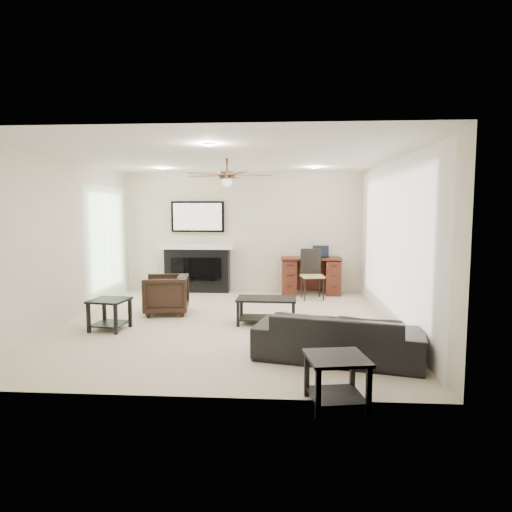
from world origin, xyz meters
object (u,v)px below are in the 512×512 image
object	(u,v)px
sofa	(338,336)
coffee_table	(266,311)
fireplace_unit	(197,247)
armchair	(166,294)
desk	(311,276)

from	to	relation	value
sofa	coffee_table	bearing A→B (deg)	-47.60
coffee_table	fireplace_unit	world-z (taller)	fireplace_unit
armchair	desk	size ratio (longest dim) A/B	0.59
armchair	desk	bearing A→B (deg)	119.44
coffee_table	fireplace_unit	bearing A→B (deg)	122.70
fireplace_unit	desk	world-z (taller)	fireplace_unit
sofa	desk	bearing A→B (deg)	-75.57
armchair	coffee_table	world-z (taller)	armchair
sofa	armchair	distance (m)	3.37
armchair	coffee_table	size ratio (longest dim) A/B	0.80
sofa	desk	xyz separation A→B (m)	(-0.10, 4.10, 0.10)
sofa	fireplace_unit	distance (m)	4.89
coffee_table	desk	bearing A→B (deg)	73.49
sofa	fireplace_unit	xyz separation A→B (m)	(-2.47, 4.17, 0.68)
coffee_table	sofa	bearing A→B (deg)	-59.37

